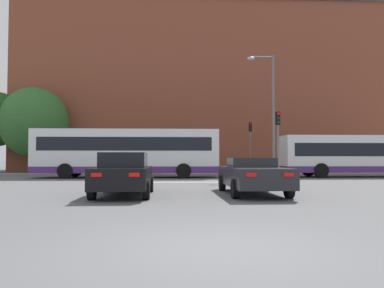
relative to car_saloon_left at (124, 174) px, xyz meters
The scene contains 13 objects.
ground_plane 8.37m from the car_saloon_left, 73.52° to the right, with size 400.00×400.00×0.00m, color #545456.
stop_line_strip 7.71m from the car_saloon_left, 72.07° to the left, with size 9.09×0.30×0.01m, color silver.
far_pavement 20.00m from the car_saloon_left, 83.21° to the left, with size 70.09×2.50×0.01m, color gray.
brick_civic_building 31.74m from the car_saloon_left, 79.15° to the left, with size 41.59×12.08×25.50m.
car_saloon_left is the anchor object (origin of this frame).
car_roadster_right 4.68m from the car_saloon_left, ahead, with size 2.08×4.94×1.34m.
bus_crossing_lead 12.69m from the car_saloon_left, 96.69° to the left, with size 12.49×2.75×3.29m.
bus_crossing_trailing 19.97m from the car_saloon_left, 39.26° to the left, with size 12.09×2.68×2.92m.
traffic_light_near_right 11.92m from the car_saloon_left, 47.17° to the left, with size 0.26×0.31×4.13m.
traffic_light_far_right 21.15m from the car_saloon_left, 66.16° to the left, with size 0.26×0.31×4.52m.
street_lamp_junction 13.92m from the car_saloon_left, 53.02° to the left, with size 1.79×0.36×8.14m.
pedestrian_waiting 19.43m from the car_saloon_left, 95.71° to the left, with size 0.40×0.26×1.78m.
tree_by_building 25.29m from the car_saloon_left, 117.13° to the left, with size 6.29×6.29×8.01m.
Camera 1 is at (-0.57, -5.47, 1.32)m, focal length 35.00 mm.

